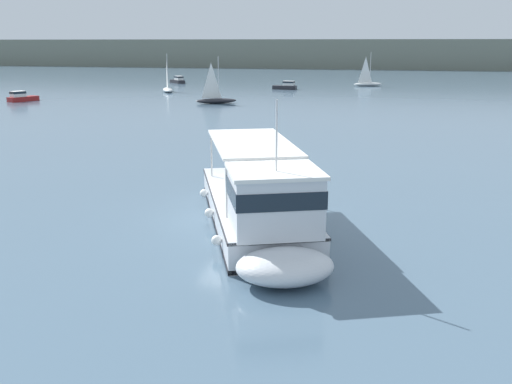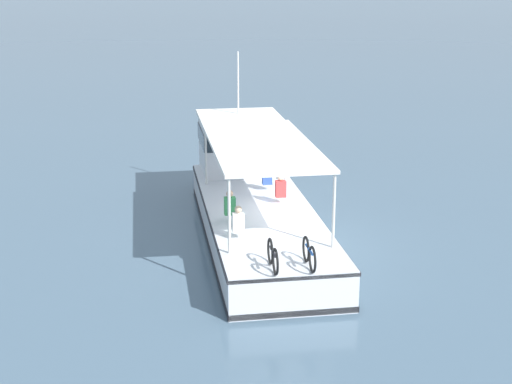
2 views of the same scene
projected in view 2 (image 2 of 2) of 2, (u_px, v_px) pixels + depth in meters
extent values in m
plane|color=slate|center=(289.00, 246.00, 22.69)|extent=(400.00, 400.00, 0.00)
cube|color=silver|center=(259.00, 224.00, 22.97)|extent=(7.10, 11.20, 1.10)
ellipsoid|color=silver|center=(234.00, 172.00, 28.83)|extent=(3.56, 3.16, 1.01)
cube|color=black|center=(259.00, 238.00, 23.10)|extent=(7.14, 11.22, 0.16)
cube|color=#2D2D33|center=(259.00, 209.00, 22.83)|extent=(7.16, 11.22, 0.10)
cube|color=silver|center=(240.00, 145.00, 26.70)|extent=(3.51, 3.45, 1.90)
cube|color=#19232D|center=(240.00, 135.00, 26.60)|extent=(3.58, 3.51, 0.56)
cube|color=white|center=(239.00, 117.00, 26.41)|extent=(3.72, 3.65, 0.12)
cube|color=white|center=(262.00, 145.00, 21.79)|extent=(5.29, 7.32, 0.10)
cylinder|color=silver|center=(206.00, 155.00, 24.97)|extent=(0.08, 0.08, 2.00)
cylinder|color=silver|center=(285.00, 152.00, 25.37)|extent=(0.08, 0.08, 2.00)
cylinder|color=silver|center=(229.00, 216.00, 18.82)|extent=(0.08, 0.08, 2.00)
cylinder|color=silver|center=(334.00, 211.00, 19.22)|extent=(0.08, 0.08, 2.00)
cylinder|color=silver|center=(238.00, 83.00, 26.36)|extent=(0.06, 0.06, 2.20)
sphere|color=white|center=(293.00, 192.00, 26.46)|extent=(0.36, 0.36, 0.36)
sphere|color=white|center=(315.00, 222.00, 23.34)|extent=(0.36, 0.36, 0.36)
sphere|color=white|center=(340.00, 258.00, 20.41)|extent=(0.36, 0.36, 0.36)
torus|color=black|center=(270.00, 251.00, 18.34)|extent=(0.31, 0.63, 0.66)
torus|color=black|center=(275.00, 262.00, 17.68)|extent=(0.31, 0.63, 0.66)
cylinder|color=#232328|center=(273.00, 252.00, 17.98)|extent=(0.32, 0.67, 0.06)
torus|color=black|center=(306.00, 249.00, 18.48)|extent=(0.31, 0.63, 0.66)
torus|color=black|center=(312.00, 259.00, 17.81)|extent=(0.31, 0.63, 0.66)
cylinder|color=#1E478C|center=(309.00, 249.00, 18.11)|extent=(0.32, 0.67, 0.06)
cube|color=white|center=(238.00, 222.00, 20.01)|extent=(0.38, 0.33, 0.52)
sphere|color=beige|center=(238.00, 209.00, 19.90)|extent=(0.20, 0.20, 0.20)
cube|color=#338C4C|center=(230.00, 206.00, 21.40)|extent=(0.38, 0.33, 0.52)
sphere|color=tan|center=(230.00, 194.00, 21.29)|extent=(0.20, 0.20, 0.20)
cube|color=red|center=(281.00, 189.00, 23.06)|extent=(0.38, 0.33, 0.52)
sphere|color=beige|center=(281.00, 177.00, 22.95)|extent=(0.20, 0.20, 0.20)
cube|color=#2D4CA5|center=(267.00, 177.00, 24.43)|extent=(0.38, 0.33, 0.52)
sphere|color=tan|center=(267.00, 166.00, 24.32)|extent=(0.20, 0.20, 0.20)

